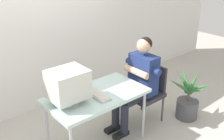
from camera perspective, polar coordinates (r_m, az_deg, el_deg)
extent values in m
cube|color=silver|center=(4.24, -12.05, 12.20)|extent=(8.00, 0.10, 3.00)
cylinder|color=#B7B7BC|center=(3.56, 6.84, -9.69)|extent=(0.04, 0.04, 0.71)
cylinder|color=#B7B7BC|center=(3.39, -13.83, -12.19)|extent=(0.04, 0.04, 0.71)
cylinder|color=#B7B7BC|center=(3.90, 0.82, -6.32)|extent=(0.04, 0.04, 0.71)
cube|color=silver|center=(3.22, -3.34, -5.56)|extent=(1.23, 0.68, 0.04)
cylinder|color=silver|center=(3.06, -9.21, -6.89)|extent=(0.22, 0.22, 0.02)
cylinder|color=silver|center=(3.04, -9.25, -6.29)|extent=(0.06, 0.06, 0.05)
cube|color=silver|center=(2.95, -9.49, -3.05)|extent=(0.41, 0.34, 0.33)
cube|color=black|center=(3.05, -6.08, -1.92)|extent=(0.01, 0.29, 0.27)
cube|color=silver|center=(3.20, -3.59, -5.09)|extent=(0.17, 0.47, 0.02)
cube|color=beige|center=(3.19, -3.60, -4.84)|extent=(0.14, 0.42, 0.01)
cylinder|color=#4C4C51|center=(3.74, 6.71, -10.56)|extent=(0.03, 0.03, 0.41)
cylinder|color=#4C4C51|center=(4.02, 10.86, -8.28)|extent=(0.03, 0.03, 0.41)
cylinder|color=#4C4C51|center=(3.99, 2.31, -8.06)|extent=(0.03, 0.03, 0.41)
cylinder|color=#4C4C51|center=(4.25, 6.50, -6.11)|extent=(0.03, 0.03, 0.41)
cube|color=#2D2D33|center=(3.87, 6.76, -5.22)|extent=(0.48, 0.48, 0.06)
cube|color=#2D2D33|center=(3.92, 9.11, -1.37)|extent=(0.04, 0.43, 0.38)
cube|color=navy|center=(3.71, 6.78, -0.83)|extent=(0.22, 0.40, 0.56)
sphere|color=tan|center=(3.55, 6.88, 5.26)|extent=(0.19, 0.19, 0.19)
sphere|color=black|center=(3.56, 7.23, 5.65)|extent=(0.18, 0.18, 0.18)
cylinder|color=#262838|center=(3.64, 5.26, -6.21)|extent=(0.43, 0.14, 0.14)
cylinder|color=#262838|center=(3.75, 3.31, -5.19)|extent=(0.43, 0.14, 0.14)
cylinder|color=#262838|center=(3.64, 2.68, -10.69)|extent=(0.11, 0.11, 0.49)
cylinder|color=#262838|center=(3.76, 0.79, -9.53)|extent=(0.11, 0.11, 0.49)
cube|color=black|center=(3.74, 1.92, -13.78)|extent=(0.24, 0.09, 0.06)
cube|color=black|center=(3.85, 0.08, -12.55)|extent=(0.24, 0.09, 0.06)
cylinder|color=navy|center=(3.51, 9.37, -0.29)|extent=(0.09, 0.14, 0.09)
cylinder|color=navy|center=(3.80, 4.15, 1.83)|extent=(0.09, 0.14, 0.09)
cylinder|color=tan|center=(3.59, 5.30, -0.40)|extent=(0.09, 0.40, 0.09)
cylinder|color=#4C4C51|center=(4.22, 15.86, -8.07)|extent=(0.33, 0.33, 0.29)
cylinder|color=brown|center=(4.11, 16.22, -5.29)|extent=(0.04, 0.04, 0.18)
cone|color=#316B34|center=(4.12, 17.29, -2.35)|extent=(0.35, 0.11, 0.33)
cone|color=#316B34|center=(4.12, 15.78, -2.20)|extent=(0.21, 0.33, 0.34)
cone|color=#316B34|center=(4.05, 15.17, -2.36)|extent=(0.13, 0.32, 0.35)
cone|color=#316B34|center=(4.00, 14.59, -3.39)|extent=(0.33, 0.30, 0.29)
cone|color=#316B34|center=(3.92, 16.53, -3.53)|extent=(0.30, 0.24, 0.36)
cone|color=#316B34|center=(3.94, 17.55, -4.29)|extent=(0.19, 0.38, 0.27)
cone|color=#316B34|center=(4.04, 18.45, -3.62)|extent=(0.22, 0.37, 0.28)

